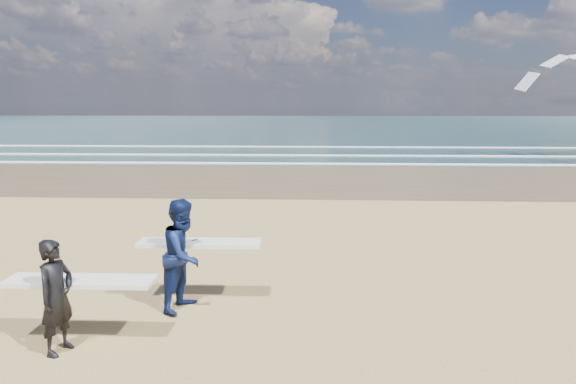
{
  "coord_description": "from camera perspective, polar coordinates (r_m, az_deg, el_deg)",
  "views": [
    {
      "loc": [
        3.94,
        -6.67,
        3.6
      ],
      "look_at": [
        3.35,
        6.0,
        1.35
      ],
      "focal_mm": 32.0,
      "sensor_mm": 36.0,
      "label": 1
    }
  ],
  "objects": [
    {
      "name": "ocean",
      "position": [
        80.37,
        14.33,
        7.18
      ],
      "size": [
        220.0,
        100.0,
        0.02
      ],
      "primitive_type": "cube",
      "color": "#1B393C",
      "rests_on": "ground"
    },
    {
      "name": "foam_breakers",
      "position": [
        38.46,
        27.41,
        3.63
      ],
      "size": [
        220.0,
        11.7,
        0.05
      ],
      "color": "white",
      "rests_on": "ground"
    },
    {
      "name": "surfer_near",
      "position": [
        8.21,
        -23.97,
        -10.32
      ],
      "size": [
        2.2,
        0.97,
        1.69
      ],
      "color": "black",
      "rests_on": "ground"
    },
    {
      "name": "surfer_far",
      "position": [
        9.15,
        -11.37,
        -6.74
      ],
      "size": [
        2.21,
        1.2,
        1.96
      ],
      "color": "#0B1741",
      "rests_on": "ground"
    }
  ]
}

